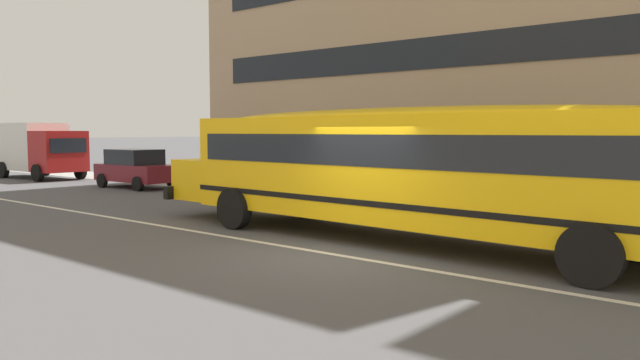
% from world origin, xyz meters
% --- Properties ---
extents(ground_plane, '(400.00, 400.00, 0.00)m').
position_xyz_m(ground_plane, '(0.00, 0.00, 0.00)').
color(ground_plane, '#4C4C4F').
extents(sidewalk_far, '(120.00, 3.00, 0.01)m').
position_xyz_m(sidewalk_far, '(0.00, 8.21, 0.01)').
color(sidewalk_far, gray).
rests_on(sidewalk_far, ground_plane).
extents(lane_centreline, '(110.00, 0.16, 0.01)m').
position_xyz_m(lane_centreline, '(0.00, 0.00, 0.00)').
color(lane_centreline, silver).
rests_on(lane_centreline, ground_plane).
extents(school_bus, '(13.13, 3.39, 2.92)m').
position_xyz_m(school_bus, '(0.05, 1.99, 1.73)').
color(school_bus, yellow).
rests_on(school_bus, ground_plane).
extents(parked_car_maroon_by_hydrant, '(3.92, 1.93, 1.64)m').
position_xyz_m(parked_car_maroon_by_hydrant, '(-15.38, 5.59, 0.84)').
color(parked_car_maroon_by_hydrant, maroon).
rests_on(parked_car_maroon_by_hydrant, ground_plane).
extents(box_truck, '(6.09, 2.58, 2.82)m').
position_xyz_m(box_truck, '(-23.99, 5.41, 1.54)').
color(box_truck, maroon).
rests_on(box_truck, ground_plane).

